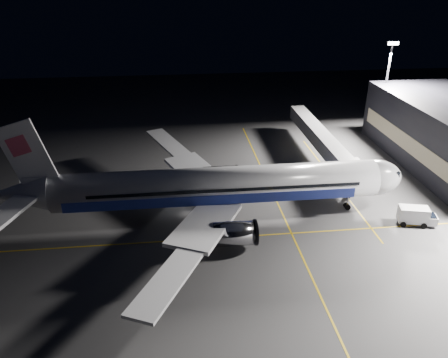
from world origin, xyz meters
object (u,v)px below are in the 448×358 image
airliner (211,187)px  baggage_tug (181,185)px  service_truck (417,216)px  safety_cone_b (251,196)px  safety_cone_a (244,182)px  floodlight_mast_north (387,81)px  safety_cone_c (218,175)px  jet_bridge (323,141)px

airliner → baggage_tug: 11.68m
service_truck → safety_cone_b: 25.49m
safety_cone_a → safety_cone_b: bearing=-86.3°
floodlight_mast_north → safety_cone_a: floodlight_mast_north is taller
safety_cone_b → safety_cone_c: (-4.61, 8.57, 0.02)m
baggage_tug → service_truck: bearing=-24.5°
service_truck → safety_cone_a: bearing=159.4°
service_truck → airliner: bearing=-176.4°
baggage_tug → safety_cone_b: (11.41, -4.46, -0.43)m
airliner → safety_cone_c: size_ratio=105.98×
floodlight_mast_north → safety_cone_b: bearing=-142.0°
jet_bridge → floodlight_mast_north: size_ratio=1.66×
jet_bridge → safety_cone_b: size_ratio=64.50×
safety_cone_a → service_truck: bearing=-34.8°
airliner → safety_cone_a: bearing=57.5°
airliner → service_truck: (30.02, -5.62, -3.68)m
jet_bridge → safety_cone_b: jet_bridge is taller
floodlight_mast_north → service_truck: size_ratio=3.57×
safety_cone_a → airliner: bearing=-122.5°
airliner → baggage_tug: (-4.33, 9.88, -4.47)m
service_truck → floodlight_mast_north: bearing=87.8°
floodlight_mast_north → safety_cone_b: size_ratio=38.82×
airliner → service_truck: size_ratio=10.61×
safety_cone_a → safety_cone_b: safety_cone_a is taller
safety_cone_a → safety_cone_b: 5.16m
floodlight_mast_north → safety_cone_c: bearing=-155.0°
airliner → safety_cone_a: size_ratio=110.44×
floodlight_mast_north → safety_cone_b: floodlight_mast_north is taller
airliner → safety_cone_c: (2.46, 14.00, -4.87)m
jet_bridge → airliner: bearing=-142.0°
jet_bridge → floodlight_mast_north: (18.00, 13.93, 7.79)m
baggage_tug → floodlight_mast_north: bearing=25.7°
jet_bridge → service_truck: jet_bridge is taller
airliner → jet_bridge: size_ratio=1.79×
jet_bridge → safety_cone_c: (-20.61, -4.06, -4.29)m
baggage_tug → safety_cone_b: size_ratio=3.89×
service_truck → safety_cone_a: size_ratio=10.41×
airliner → safety_cone_b: 10.17m
airliner → baggage_tug: airliner is taller
floodlight_mast_north → safety_cone_a: size_ratio=37.18×
service_truck → safety_cone_b: service_truck is taller
baggage_tug → safety_cone_b: 12.26m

